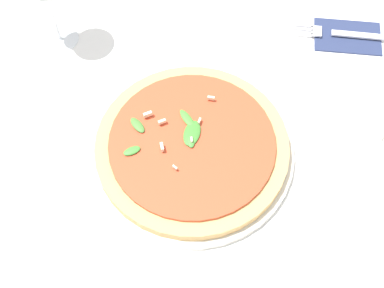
% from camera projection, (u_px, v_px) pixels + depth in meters
% --- Properties ---
extents(ground_plane, '(6.00, 6.00, 0.00)m').
position_uv_depth(ground_plane, '(180.00, 129.00, 0.88)').
color(ground_plane, white).
extents(pizza_arugula_main, '(0.33, 0.33, 0.05)m').
position_uv_depth(pizza_arugula_main, '(192.00, 148.00, 0.85)').
color(pizza_arugula_main, silver).
rests_on(pizza_arugula_main, ground_plane).
extents(napkin, '(0.13, 0.10, 0.01)m').
position_uv_depth(napkin, '(348.00, 36.00, 0.98)').
color(napkin, navy).
rests_on(napkin, ground_plane).
extents(fork, '(0.19, 0.05, 0.00)m').
position_uv_depth(fork, '(345.00, 34.00, 0.98)').
color(fork, silver).
rests_on(fork, ground_plane).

